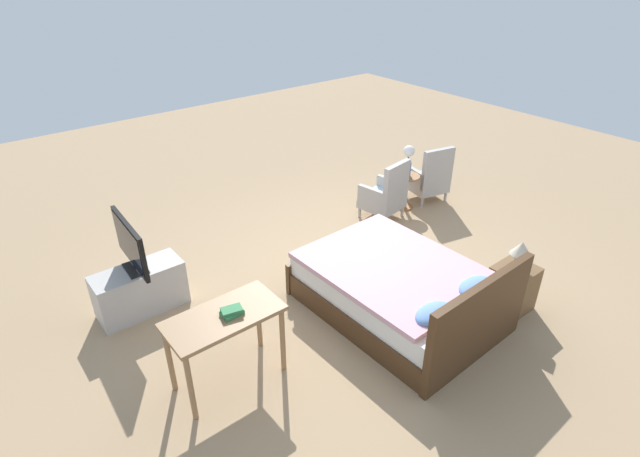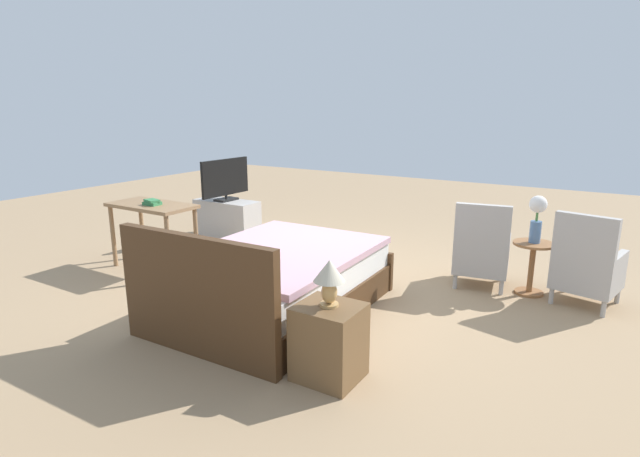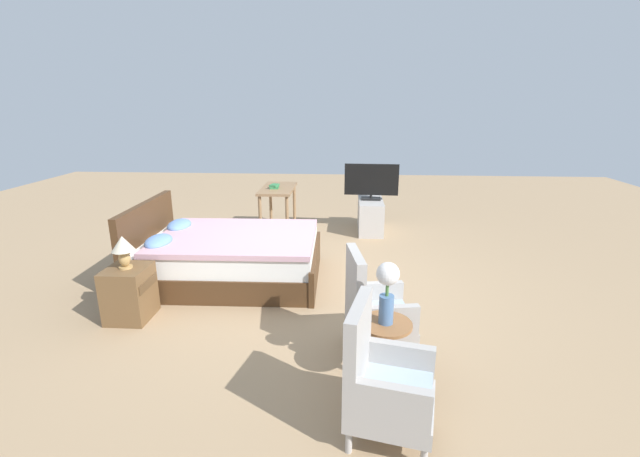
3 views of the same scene
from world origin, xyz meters
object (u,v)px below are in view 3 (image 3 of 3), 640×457
object	(u,v)px
tv_flatscreen	(371,181)
table_lamp	(123,247)
vanity_desk	(278,195)
side_table	(384,346)
bed	(228,256)
book_stack	(274,186)
armchair_by_window_right	(374,312)
tv_stand	(370,215)
flower_vase	(387,287)
armchair_by_window_left	(383,383)
nightstand	(130,293)

from	to	relation	value
tv_flatscreen	table_lamp	bearing A→B (deg)	141.59
vanity_desk	side_table	bearing A→B (deg)	-160.07
bed	tv_flatscreen	bearing A→B (deg)	-40.00
side_table	book_stack	bearing A→B (deg)	20.78
table_lamp	book_stack	bearing A→B (deg)	-18.81
armchair_by_window_right	tv_stand	distance (m)	3.68
bed	flower_vase	distance (m)	2.68
armchair_by_window_right	vanity_desk	xyz separation A→B (m)	(3.44, 1.37, 0.28)
armchair_by_window_left	tv_flatscreen	world-z (taller)	tv_flatscreen
side_table	flower_vase	world-z (taller)	flower_vase
armchair_by_window_right	book_stack	size ratio (longest dim) A/B	4.52
vanity_desk	book_stack	world-z (taller)	book_stack
flower_vase	armchair_by_window_left	bearing A→B (deg)	174.21
armchair_by_window_left	nightstand	distance (m)	2.80
bed	tv_flatscreen	size ratio (longest dim) A/B	2.41
flower_vase	book_stack	size ratio (longest dim) A/B	2.35
armchair_by_window_right	book_stack	world-z (taller)	armchair_by_window_right
nightstand	vanity_desk	bearing A→B (deg)	-19.15
tv_stand	tv_flatscreen	bearing A→B (deg)	-2.44
armchair_by_window_left	table_lamp	xyz separation A→B (m)	(1.42, 2.42, 0.38)
bed	nightstand	distance (m)	1.26
flower_vase	tv_flatscreen	distance (m)	4.17
tv_flatscreen	book_stack	world-z (taller)	tv_flatscreen
armchair_by_window_left	table_lamp	distance (m)	2.83
flower_vase	table_lamp	xyz separation A→B (m)	(0.93, 2.47, -0.08)
bed	nightstand	world-z (taller)	bed
armchair_by_window_left	flower_vase	xyz separation A→B (m)	(0.49, -0.05, 0.46)
armchair_by_window_left	tv_stand	distance (m)	4.66
bed	armchair_by_window_right	xyz separation A→B (m)	(-1.47, -1.70, 0.08)
table_lamp	vanity_desk	distance (m)	3.18
side_table	tv_stand	world-z (taller)	side_table
tv_stand	nightstand	bearing A→B (deg)	141.58
armchair_by_window_right	nightstand	bearing A→B (deg)	79.74
side_table	vanity_desk	world-z (taller)	vanity_desk
tv_stand	book_stack	xyz separation A→B (m)	(-0.31, 1.57, 0.53)
armchair_by_window_right	side_table	xyz separation A→B (m)	(-0.49, -0.05, -0.03)
bed	flower_vase	xyz separation A→B (m)	(-1.97, -1.75, 0.54)
armchair_by_window_right	table_lamp	world-z (taller)	armchair_by_window_right
bed	tv_stand	world-z (taller)	bed
armchair_by_window_left	side_table	distance (m)	0.49
tv_flatscreen	book_stack	xyz separation A→B (m)	(-0.31, 1.57, -0.05)
armchair_by_window_right	vanity_desk	size ratio (longest dim) A/B	0.88
bed	table_lamp	distance (m)	1.34
table_lamp	vanity_desk	world-z (taller)	table_lamp
side_table	tv_flatscreen	world-z (taller)	tv_flatscreen
bed	tv_flatscreen	xyz separation A→B (m)	(2.21, -1.85, 0.55)
armchair_by_window_left	vanity_desk	bearing A→B (deg)	17.28
bed	side_table	size ratio (longest dim) A/B	3.95
book_stack	table_lamp	bearing A→B (deg)	161.19
armchair_by_window_right	side_table	size ratio (longest dim) A/B	1.69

